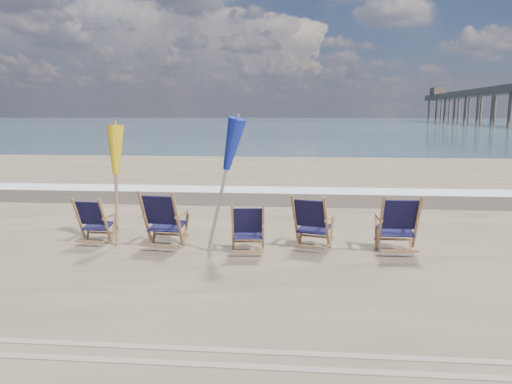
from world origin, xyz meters
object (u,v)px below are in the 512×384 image
Objects in this scene: beach_chair_1 at (177,221)px; umbrella_blue at (221,148)px; beach_chair_0 at (105,221)px; beach_chair_3 at (326,224)px; beach_chair_4 at (417,225)px; umbrella_yellow at (115,156)px; beach_chair_2 at (263,229)px.

beach_chair_1 is 0.46× the size of umbrella_blue.
beach_chair_3 is at bearing -176.85° from beach_chair_0.
umbrella_yellow reaches higher than beach_chair_4.
beach_chair_2 is (1.47, -0.13, -0.08)m from beach_chair_1.
beach_chair_4 is at bearing 179.06° from beach_chair_2.
beach_chair_0 is 3.88m from beach_chair_3.
beach_chair_1 is 0.50× the size of umbrella_yellow.
beach_chair_4 is 0.45× the size of umbrella_blue.
beach_chair_1 reaches higher than beach_chair_2.
beach_chair_0 is 0.90× the size of beach_chair_3.
umbrella_yellow is at bearing -2.97° from beach_chair_4.
beach_chair_3 is at bearing -3.55° from beach_chair_4.
beach_chair_2 is 1.08m from beach_chair_3.
beach_chair_2 is 2.52m from beach_chair_4.
beach_chair_2 is 0.91× the size of beach_chair_3.
umbrella_blue is (2.13, -0.26, 1.32)m from beach_chair_0.
umbrella_blue is (1.92, -0.32, 0.18)m from umbrella_yellow.
umbrella_blue is at bearing -11.66° from beach_chair_2.
beach_chair_3 is at bearing -170.87° from beach_chair_2.
beach_chair_1 is 2.52m from beach_chair_3.
umbrella_yellow is 1.95m from umbrella_blue.
beach_chair_3 is 3.83m from umbrella_yellow.
umbrella_yellow is at bearing -6.78° from beach_chair_1.
beach_chair_0 is 0.99× the size of beach_chair_2.
umbrella_yellow is (0.21, 0.06, 1.15)m from beach_chair_0.
beach_chair_2 reaches higher than beach_chair_0.
beach_chair_1 is at bearing -13.05° from umbrella_yellow.
beach_chair_2 is 2.88m from umbrella_yellow.
beach_chair_3 is 0.47× the size of umbrella_yellow.
beach_chair_2 is at bearing -6.06° from umbrella_blue.
umbrella_yellow is at bearing -14.22° from beach_chair_2.
beach_chair_0 is at bearing -2.30° from beach_chair_1.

